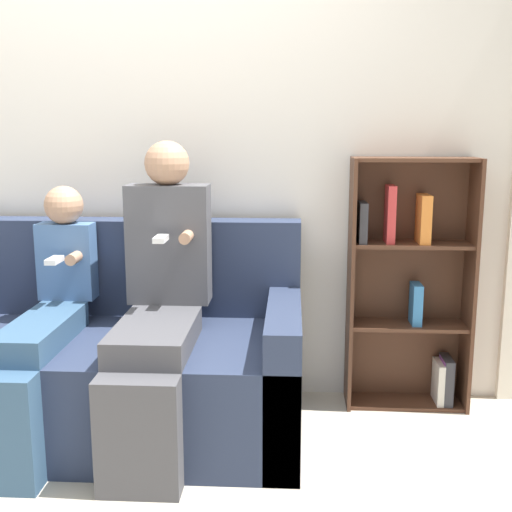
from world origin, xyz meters
TOP-DOWN VIEW (x-y plane):
  - ground_plane at (0.00, 0.00)m, footprint 14.00×14.00m
  - back_wall at (0.00, 1.04)m, footprint 10.00×0.06m
  - couch at (-0.14, 0.55)m, footprint 1.88×0.91m
  - adult_seated at (0.19, 0.46)m, footprint 0.38×0.86m
  - child_seated at (-0.31, 0.40)m, footprint 0.26×0.87m
  - bookshelf at (1.35, 0.91)m, footprint 0.59×0.23m

SIDE VIEW (x-z plane):
  - ground_plane at x=0.00m, z-range 0.00..0.00m
  - couch at x=-0.14m, z-range -0.16..0.77m
  - child_seated at x=-0.31m, z-range 0.01..1.12m
  - bookshelf at x=1.35m, z-range -0.03..1.21m
  - adult_seated at x=0.19m, z-range 0.01..1.33m
  - back_wall at x=0.00m, z-range 0.00..2.55m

